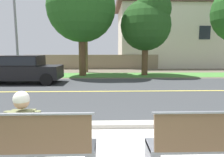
% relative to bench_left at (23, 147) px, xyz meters
% --- Properties ---
extents(ground_plane, '(140.00, 140.00, 0.00)m').
position_rel_bench_left_xyz_m(ground_plane, '(1.40, 7.51, -0.46)').
color(ground_plane, '#665B4C').
extents(curb_edge, '(44.00, 0.30, 0.11)m').
position_rel_bench_left_xyz_m(curb_edge, '(1.40, 1.86, -0.41)').
color(curb_edge, '#ADA89E').
rests_on(curb_edge, ground_plane).
extents(street_asphalt, '(52.00, 8.00, 0.01)m').
position_rel_bench_left_xyz_m(street_asphalt, '(1.40, 6.01, -0.46)').
color(street_asphalt, '#383A3D').
rests_on(street_asphalt, ground_plane).
extents(road_centre_line, '(48.00, 0.14, 0.01)m').
position_rel_bench_left_xyz_m(road_centre_line, '(1.40, 6.01, -0.46)').
color(road_centre_line, '#E0CC4C').
rests_on(road_centre_line, ground_plane).
extents(far_verge_grass, '(48.00, 2.80, 0.02)m').
position_rel_bench_left_xyz_m(far_verge_grass, '(1.40, 11.92, -0.46)').
color(far_verge_grass, '#478438').
rests_on(far_verge_grass, ground_plane).
extents(bench_left, '(2.03, 0.48, 1.01)m').
position_rel_bench_left_xyz_m(bench_left, '(0.00, 0.00, 0.00)').
color(bench_left, slate).
rests_on(bench_left, ground_plane).
extents(bench_right, '(2.03, 0.48, 1.01)m').
position_rel_bench_left_xyz_m(bench_right, '(2.79, 0.00, 0.00)').
color(bench_right, slate).
rests_on(bench_right, ground_plane).
extents(seated_person_olive, '(0.52, 0.68, 1.25)m').
position_rel_bench_left_xyz_m(seated_person_olive, '(-0.02, 0.17, 0.21)').
color(seated_person_olive, '#47382D').
rests_on(seated_person_olive, ground_plane).
extents(car_black_near, '(4.30, 1.86, 1.54)m').
position_rel_bench_left_xyz_m(car_black_near, '(-3.53, 8.41, 0.39)').
color(car_black_near, black).
rests_on(car_black_near, ground_plane).
extents(streetlamp, '(0.24, 2.10, 6.66)m').
position_rel_bench_left_xyz_m(streetlamp, '(-5.04, 11.73, 3.36)').
color(streetlamp, gray).
rests_on(streetlamp, ground_plane).
extents(shade_tree_far_left, '(4.75, 4.75, 7.85)m').
position_rel_bench_left_xyz_m(shade_tree_far_left, '(-0.39, 11.63, 4.64)').
color(shade_tree_far_left, brown).
rests_on(shade_tree_far_left, ground_plane).
extents(shade_tree_left, '(3.58, 3.58, 5.91)m').
position_rel_bench_left_xyz_m(shade_tree_left, '(4.11, 11.77, 3.37)').
color(shade_tree_left, brown).
rests_on(shade_tree_left, ground_plane).
extents(garden_wall, '(13.00, 0.36, 1.40)m').
position_rel_bench_left_xyz_m(garden_wall, '(-0.25, 16.85, 0.24)').
color(garden_wall, gray).
rests_on(garden_wall, ground_plane).
extents(house_across_street, '(12.03, 6.91, 7.03)m').
position_rel_bench_left_xyz_m(house_across_street, '(8.28, 20.05, 3.09)').
color(house_across_street, beige).
rests_on(house_across_street, ground_plane).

